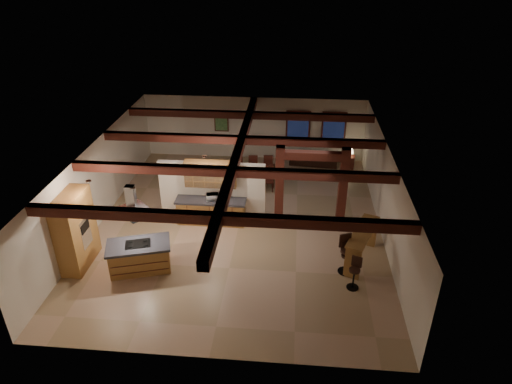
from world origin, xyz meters
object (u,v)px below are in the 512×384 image
kitchen_island (140,256)px  sofa (314,157)px  dining_table (253,176)px  bar_counter (362,241)px

kitchen_island → sofa: (5.48, 8.24, -0.16)m
dining_table → sofa: (2.57, 2.19, -0.01)m
sofa → bar_counter: size_ratio=0.99×
sofa → bar_counter: 7.34m
dining_table → bar_counter: size_ratio=0.86×
dining_table → sofa: 3.37m
kitchen_island → dining_table: size_ratio=1.13×
kitchen_island → bar_counter: 6.88m
dining_table → bar_counter: 6.36m
sofa → bar_counter: bar_counter is taller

